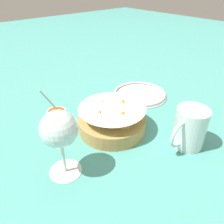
{
  "coord_description": "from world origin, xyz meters",
  "views": [
    {
      "loc": [
        0.36,
        0.42,
        0.4
      ],
      "look_at": [
        0.01,
        0.02,
        0.06
      ],
      "focal_mm": 35.0,
      "sensor_mm": 36.0,
      "label": 1
    }
  ],
  "objects_px": {
    "sauce_cup": "(57,115)",
    "wine_glass": "(59,131)",
    "side_plate": "(140,94)",
    "beer_mug": "(189,129)",
    "food_basket": "(112,119)"
  },
  "relations": [
    {
      "from": "food_basket",
      "to": "side_plate",
      "type": "distance_m",
      "value": 0.25
    },
    {
      "from": "sauce_cup",
      "to": "beer_mug",
      "type": "xyz_separation_m",
      "value": [
        -0.21,
        0.34,
        0.03
      ]
    },
    {
      "from": "wine_glass",
      "to": "side_plate",
      "type": "distance_m",
      "value": 0.46
    },
    {
      "from": "side_plate",
      "to": "wine_glass",
      "type": "bearing_deg",
      "value": 19.27
    },
    {
      "from": "wine_glass",
      "to": "sauce_cup",
      "type": "bearing_deg",
      "value": -114.43
    },
    {
      "from": "wine_glass",
      "to": "side_plate",
      "type": "relative_size",
      "value": 0.81
    },
    {
      "from": "food_basket",
      "to": "beer_mug",
      "type": "relative_size",
      "value": 1.57
    },
    {
      "from": "sauce_cup",
      "to": "wine_glass",
      "type": "xyz_separation_m",
      "value": [
        0.09,
        0.2,
        0.1
      ]
    },
    {
      "from": "sauce_cup",
      "to": "side_plate",
      "type": "distance_m",
      "value": 0.33
    },
    {
      "from": "side_plate",
      "to": "sauce_cup",
      "type": "bearing_deg",
      "value": -9.62
    },
    {
      "from": "wine_glass",
      "to": "beer_mug",
      "type": "height_order",
      "value": "wine_glass"
    },
    {
      "from": "sauce_cup",
      "to": "beer_mug",
      "type": "relative_size",
      "value": 0.97
    },
    {
      "from": "beer_mug",
      "to": "side_plate",
      "type": "xyz_separation_m",
      "value": [
        -0.12,
        -0.28,
        -0.05
      ]
    },
    {
      "from": "food_basket",
      "to": "sauce_cup",
      "type": "height_order",
      "value": "sauce_cup"
    },
    {
      "from": "wine_glass",
      "to": "beer_mug",
      "type": "relative_size",
      "value": 1.32
    }
  ]
}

